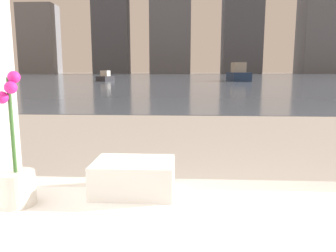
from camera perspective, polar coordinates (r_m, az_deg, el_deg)
The scene contains 9 objects.
potted_orchid at distance 1.22m, azimuth -24.95°, elevation -8.11°, with size 0.12×0.12×0.45m.
towel_stack at distance 1.23m, azimuth -5.96°, elevation -8.76°, with size 0.29×0.22×0.12m.
harbor_water at distance 62.26m, azimuth 3.07°, elevation 8.68°, with size 180.00×110.00×0.01m.
harbor_boat_0 at distance 32.52m, azimuth 12.12°, elevation 8.76°, with size 1.75×4.75×1.77m.
harbor_boat_2 at distance 32.23m, azimuth -10.84°, elevation 8.32°, with size 1.22×2.77×1.00m.
skyline_tower_0 at distance 129.94m, azimuth -21.48°, elevation 13.84°, with size 12.62×8.73×24.13m.
skyline_tower_1 at distance 122.59m, azimuth -9.97°, elevation 18.04°, with size 12.57×6.21×38.55m.
skyline_tower_3 at distance 120.51m, azimuth 12.71°, elevation 15.63°, with size 13.14×10.15×28.25m.
skyline_tower_4 at distance 128.00m, azimuth 25.07°, elevation 16.81°, with size 12.88×11.33×37.97m.
Camera 1 is at (0.08, -0.25, 0.99)m, focal length 35.00 mm.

